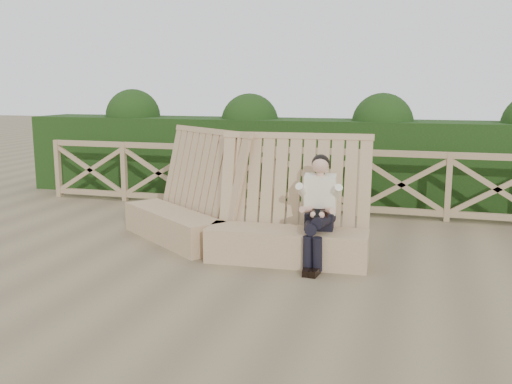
# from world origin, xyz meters

# --- Properties ---
(ground) EXTENTS (60.00, 60.00, 0.00)m
(ground) POSITION_xyz_m (0.00, 0.00, 0.00)
(ground) COLOR brown
(ground) RESTS_ON ground
(bench) EXTENTS (3.65, 1.80, 1.55)m
(bench) POSITION_xyz_m (-0.61, 1.00, 0.39)
(bench) COLOR #9D835A
(bench) RESTS_ON ground
(woman) EXTENTS (0.40, 0.82, 1.32)m
(woman) POSITION_xyz_m (0.61, 0.71, 0.70)
(woman) COLOR black
(woman) RESTS_ON ground
(guardrail) EXTENTS (10.10, 0.09, 1.10)m
(guardrail) POSITION_xyz_m (0.00, 3.50, 0.55)
(guardrail) COLOR #83674C
(guardrail) RESTS_ON ground
(hedge) EXTENTS (12.00, 1.20, 1.50)m
(hedge) POSITION_xyz_m (0.00, 4.70, 0.75)
(hedge) COLOR black
(hedge) RESTS_ON ground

